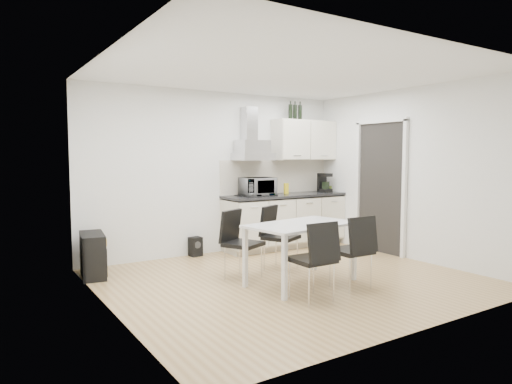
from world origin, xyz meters
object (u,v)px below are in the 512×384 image
kitchenette (285,199)px  dining_table (301,230)px  chair_far_right (281,238)px  floor_speaker (195,247)px  guitar_amp (93,255)px  chair_near_right (351,252)px  chair_near_left (312,260)px  chair_far_left (243,245)px

kitchenette → dining_table: kitchenette is taller
kitchenette → chair_far_right: kitchenette is taller
chair_far_right → floor_speaker: 1.57m
guitar_amp → chair_near_right: bearing=-33.2°
chair_near_left → chair_near_right: size_ratio=1.00×
floor_speaker → chair_near_right: bearing=-79.5°
chair_near_left → chair_near_right: 0.69m
chair_far_right → guitar_amp: bearing=-50.6°
chair_far_left → guitar_amp: (-1.60, 1.16, -0.16)m
dining_table → chair_near_left: size_ratio=1.64×
chair_far_left → chair_far_right: 0.70m
chair_far_right → dining_table: bearing=47.6°
kitchenette → chair_far_left: bearing=-140.6°
chair_near_right → guitar_amp: size_ratio=1.23×
guitar_amp → chair_near_left: bearing=-43.7°
kitchenette → chair_near_left: kitchenette is taller
dining_table → chair_far_left: 0.78m
kitchenette → floor_speaker: kitchenette is taller
dining_table → guitar_amp: size_ratio=2.01×
chair_far_left → floor_speaker: 1.57m
guitar_amp → floor_speaker: 1.70m
chair_near_right → guitar_amp: chair_near_right is taller
kitchenette → guitar_amp: kitchenette is taller
dining_table → chair_far_right: bearing=65.4°
chair_far_right → floor_speaker: bearing=-92.0°
dining_table → chair_far_right: (0.20, 0.71, -0.22)m
dining_table → chair_near_left: (-0.31, -0.57, -0.22)m
chair_near_right → floor_speaker: size_ratio=2.93×
chair_near_left → floor_speaker: size_ratio=2.93×
chair_near_right → chair_far_left: bearing=130.7°
chair_far_right → chair_near_left: (-0.51, -1.28, 0.00)m
kitchenette → dining_table: (-1.19, -1.95, -0.17)m
chair_far_left → kitchenette: bearing=-166.1°
kitchenette → floor_speaker: (-1.63, 0.17, -0.68)m
chair_far_left → floor_speaker: bearing=-117.2°
kitchenette → dining_table: bearing=-121.4°
dining_table → chair_near_right: (0.37, -0.47, -0.22)m
kitchenette → chair_far_right: 1.63m
kitchenette → chair_near_left: bearing=-120.7°
kitchenette → chair_far_left: 2.20m
chair_near_left → chair_near_right: same height
guitar_amp → dining_table: bearing=-31.0°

